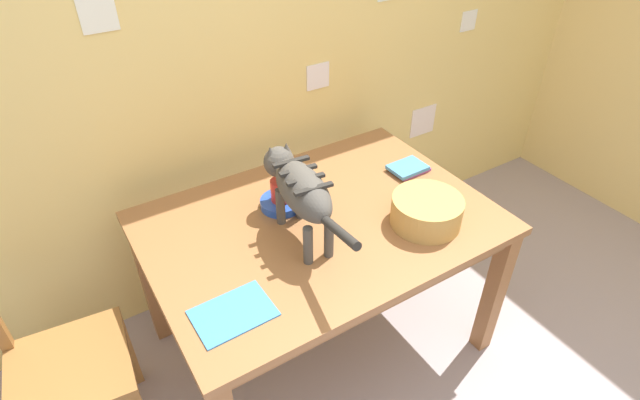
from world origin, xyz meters
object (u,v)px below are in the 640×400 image
(magazine, at_px, (233,313))
(coffee_mug, at_px, (282,190))
(book_stack, at_px, (408,168))
(wooden_chair_near, at_px, (55,370))
(saucer_bowl, at_px, (281,203))
(cat, at_px, (299,187))
(wicker_basket, at_px, (427,211))
(dining_table, at_px, (320,236))

(magazine, bearing_deg, coffee_mug, 44.46)
(book_stack, bearing_deg, wooden_chair_near, -179.34)
(wooden_chair_near, bearing_deg, saucer_bowl, 100.82)
(cat, bearing_deg, saucer_bowl, 90.00)
(book_stack, bearing_deg, coffee_mug, 173.55)
(saucer_bowl, height_order, book_stack, saucer_bowl)
(saucer_bowl, xyz_separation_m, book_stack, (0.62, -0.07, -0.00))
(magazine, xyz_separation_m, wooden_chair_near, (-0.57, 0.34, -0.29))
(wicker_basket, bearing_deg, magazine, -178.19)
(magazine, xyz_separation_m, wicker_basket, (0.85, 0.03, 0.06))
(saucer_bowl, distance_m, wooden_chair_near, 1.03)
(book_stack, bearing_deg, magazine, -161.00)
(dining_table, bearing_deg, wooden_chair_near, 176.05)
(coffee_mug, bearing_deg, dining_table, -62.68)
(dining_table, xyz_separation_m, book_stack, (0.54, 0.09, 0.10))
(wicker_basket, bearing_deg, cat, 155.38)
(dining_table, xyz_separation_m, coffee_mug, (-0.08, 0.16, 0.17))
(saucer_bowl, bearing_deg, wooden_chair_near, -174.83)
(coffee_mug, xyz_separation_m, wicker_basket, (0.43, -0.40, -0.02))
(dining_table, xyz_separation_m, cat, (-0.11, -0.03, 0.30))
(dining_table, height_order, magazine, magazine)
(magazine, distance_m, wicker_basket, 0.85)
(cat, xyz_separation_m, wicker_basket, (0.45, -0.21, -0.16))
(book_stack, bearing_deg, saucer_bowl, 173.59)
(coffee_mug, height_order, wicker_basket, coffee_mug)
(dining_table, height_order, wooden_chair_near, wooden_chair_near)
(dining_table, height_order, cat, cat)
(book_stack, distance_m, wooden_chair_near, 1.64)
(magazine, bearing_deg, dining_table, 26.51)
(dining_table, height_order, saucer_bowl, saucer_bowl)
(coffee_mug, bearing_deg, wicker_basket, -42.82)
(saucer_bowl, xyz_separation_m, magazine, (-0.41, -0.43, -0.01))
(coffee_mug, relative_size, magazine, 0.50)
(wooden_chair_near, bearing_deg, book_stack, 96.32)
(saucer_bowl, bearing_deg, wicker_basket, -42.57)
(cat, bearing_deg, book_stack, 16.47)
(coffee_mug, bearing_deg, saucer_bowl, -180.00)
(coffee_mug, bearing_deg, cat, -96.95)
(wooden_chair_near, bearing_deg, cat, 89.58)
(book_stack, relative_size, wooden_chair_near, 0.19)
(magazine, bearing_deg, wooden_chair_near, 148.07)
(saucer_bowl, relative_size, magazine, 0.69)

